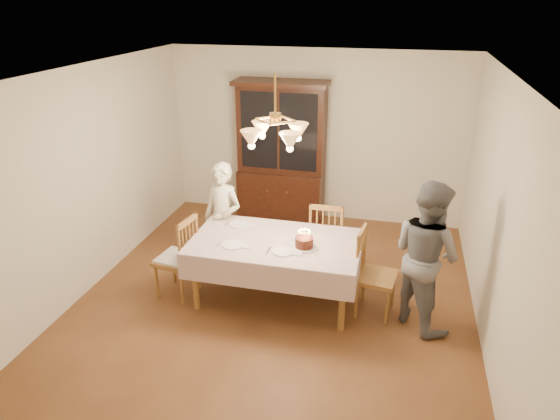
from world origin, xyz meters
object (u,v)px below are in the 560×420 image
(chair_far_side, at_px, (327,241))
(elderly_woman, at_px, (223,219))
(china_hutch, at_px, (281,155))
(birthday_cake, at_px, (304,243))
(dining_table, at_px, (276,247))

(chair_far_side, relative_size, elderly_woman, 0.69)
(china_hutch, height_order, birthday_cake, china_hutch)
(china_hutch, distance_m, birthday_cake, 2.49)
(dining_table, height_order, chair_far_side, chair_far_side)
(china_hutch, xyz_separation_m, chair_far_side, (0.96, -1.51, -0.60))
(chair_far_side, relative_size, birthday_cake, 3.33)
(dining_table, bearing_deg, china_hutch, 102.07)
(dining_table, xyz_separation_m, elderly_woman, (-0.81, 0.50, 0.04))
(china_hutch, bearing_deg, chair_far_side, -57.63)
(chair_far_side, xyz_separation_m, elderly_woman, (-1.28, -0.24, 0.28))
(birthday_cake, bearing_deg, chair_far_side, 80.70)
(china_hutch, bearing_deg, birthday_cake, -70.63)
(elderly_woman, xyz_separation_m, birthday_cake, (1.15, -0.58, 0.09))
(birthday_cake, bearing_deg, china_hutch, 109.37)
(chair_far_side, bearing_deg, elderly_woman, -169.30)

